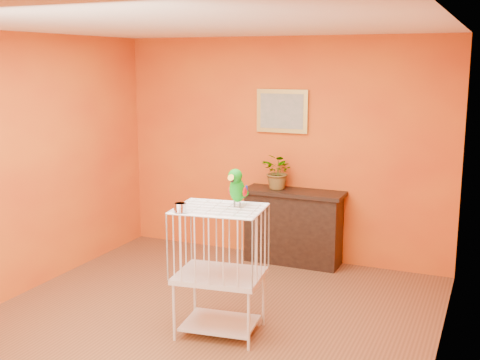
% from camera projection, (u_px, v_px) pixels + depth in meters
% --- Properties ---
extents(ground, '(4.50, 4.50, 0.00)m').
position_uv_depth(ground, '(195.00, 329.00, 5.29)').
color(ground, brown).
rests_on(ground, ground).
extents(room_shell, '(4.50, 4.50, 4.50)m').
position_uv_depth(room_shell, '(192.00, 151.00, 4.98)').
color(room_shell, '#D66214').
rests_on(room_shell, ground).
extents(console_cabinet, '(1.16, 0.42, 0.86)m').
position_uv_depth(console_cabinet, '(293.00, 227.00, 6.96)').
color(console_cabinet, black).
rests_on(console_cabinet, ground).
extents(potted_plant, '(0.49, 0.52, 0.32)m').
position_uv_depth(potted_plant, '(278.00, 176.00, 6.89)').
color(potted_plant, '#26722D').
rests_on(potted_plant, console_cabinet).
extents(framed_picture, '(0.62, 0.04, 0.50)m').
position_uv_depth(framed_picture, '(282.00, 111.00, 6.94)').
color(framed_picture, '#B69B41').
rests_on(framed_picture, room_shell).
extents(birdcage, '(0.79, 0.64, 1.11)m').
position_uv_depth(birdcage, '(220.00, 269.00, 5.11)').
color(birdcage, silver).
rests_on(birdcage, ground).
extents(feed_cup, '(0.10, 0.10, 0.07)m').
position_uv_depth(feed_cup, '(180.00, 208.00, 4.85)').
color(feed_cup, silver).
rests_on(feed_cup, birdcage).
extents(parrot, '(0.16, 0.30, 0.33)m').
position_uv_depth(parrot, '(237.00, 187.00, 5.02)').
color(parrot, '#59544C').
rests_on(parrot, birdcage).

